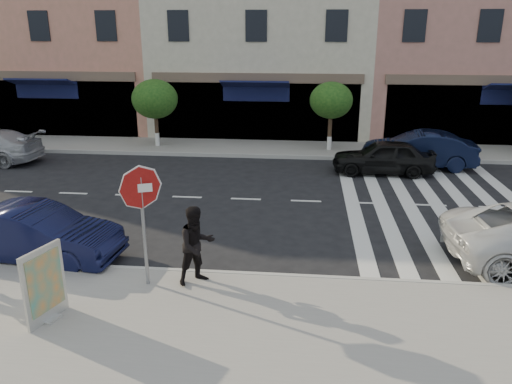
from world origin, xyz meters
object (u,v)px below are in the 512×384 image
at_px(walker, 197,245).
at_px(poster_board, 45,286).
at_px(car_near_mid, 36,234).
at_px(stop_sign, 141,200).
at_px(car_far_mid, 383,157).
at_px(car_far_right, 419,150).

height_order(walker, poster_board, walker).
bearing_deg(car_near_mid, walker, -97.86).
bearing_deg(car_near_mid, poster_board, -142.99).
xyz_separation_m(stop_sign, car_far_mid, (6.36, 9.81, -1.42)).
height_order(stop_sign, car_far_right, stop_sign).
distance_m(poster_board, car_near_mid, 3.24).
bearing_deg(poster_board, car_near_mid, 139.13).
relative_size(poster_board, car_far_mid, 0.38).
relative_size(car_far_mid, car_far_right, 0.87).
relative_size(stop_sign, poster_board, 1.80).
bearing_deg(poster_board, car_far_mid, 73.19).
bearing_deg(car_near_mid, car_far_right, -43.22).
distance_m(walker, car_far_mid, 10.97).
height_order(poster_board, car_far_right, poster_board).
bearing_deg(car_near_mid, car_far_mid, -42.27).
xyz_separation_m(poster_board, car_far_mid, (7.80, 11.36, -0.21)).
bearing_deg(walker, car_far_mid, 22.97).
relative_size(stop_sign, car_near_mid, 0.65).
height_order(poster_board, car_near_mid, poster_board).
relative_size(poster_board, car_near_mid, 0.36).
xyz_separation_m(car_near_mid, car_far_mid, (9.49, 8.60, -0.02)).
distance_m(car_far_mid, car_far_right, 1.88).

